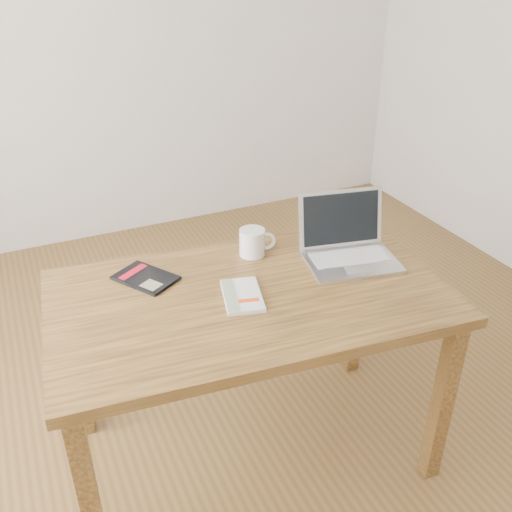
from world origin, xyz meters
name	(u,v)px	position (x,y,z in m)	size (l,w,h in m)	color
room	(223,103)	(-0.07, 0.00, 1.36)	(4.04, 4.04, 2.70)	brown
desk	(250,315)	(-0.05, -0.15, 0.66)	(1.40, 0.89, 0.75)	brown
white_guidebook	(242,296)	(-0.08, -0.16, 0.76)	(0.17, 0.23, 0.02)	silver
black_guidebook	(146,278)	(-0.35, 0.09, 0.76)	(0.23, 0.25, 0.01)	black
laptop	(348,246)	(0.38, -0.08, 0.80)	(0.37, 0.33, 0.23)	silver
coffee_mug	(253,242)	(0.07, 0.09, 0.80)	(0.14, 0.10, 0.10)	white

